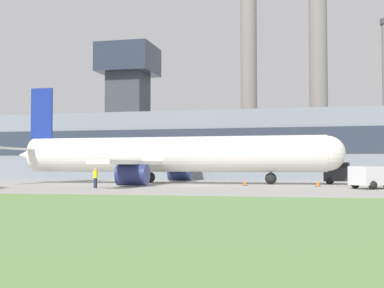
{
  "coord_description": "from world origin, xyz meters",
  "views": [
    {
      "loc": [
        11.27,
        -49.38,
        1.84
      ],
      "look_at": [
        -1.7,
        5.67,
        4.21
      ],
      "focal_mm": 50.0,
      "sensor_mm": 36.0,
      "label": 1
    }
  ],
  "objects_px": {
    "pushback_tug": "(343,174)",
    "fuel_truck": "(376,177)",
    "ground_crew_person": "(95,178)",
    "airplane": "(168,155)"
  },
  "relations": [
    {
      "from": "fuel_truck",
      "to": "airplane",
      "type": "bearing_deg",
      "value": 156.06
    },
    {
      "from": "airplane",
      "to": "fuel_truck",
      "type": "xyz_separation_m",
      "value": [
        20.29,
        -9.01,
        -2.1
      ]
    },
    {
      "from": "pushback_tug",
      "to": "fuel_truck",
      "type": "height_order",
      "value": "pushback_tug"
    },
    {
      "from": "airplane",
      "to": "ground_crew_person",
      "type": "bearing_deg",
      "value": -101.92
    },
    {
      "from": "airplane",
      "to": "pushback_tug",
      "type": "xyz_separation_m",
      "value": [
        18.15,
        1.99,
        -2.01
      ]
    },
    {
      "from": "airplane",
      "to": "fuel_truck",
      "type": "bearing_deg",
      "value": -23.94
    },
    {
      "from": "airplane",
      "to": "ground_crew_person",
      "type": "height_order",
      "value": "airplane"
    },
    {
      "from": "fuel_truck",
      "to": "ground_crew_person",
      "type": "height_order",
      "value": "fuel_truck"
    },
    {
      "from": "pushback_tug",
      "to": "fuel_truck",
      "type": "distance_m",
      "value": 11.21
    },
    {
      "from": "airplane",
      "to": "fuel_truck",
      "type": "height_order",
      "value": "airplane"
    }
  ]
}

